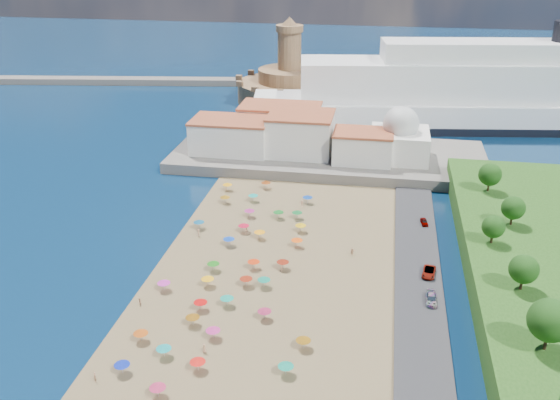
# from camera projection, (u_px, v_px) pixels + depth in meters

# --- Properties ---
(ground) EXTENTS (700.00, 700.00, 0.00)m
(ground) POSITION_uv_depth(u_px,v_px,m) (237.00, 289.00, 118.14)
(ground) COLOR #071938
(ground) RESTS_ON ground
(terrace) EXTENTS (90.00, 36.00, 3.00)m
(terrace) POSITION_uv_depth(u_px,v_px,m) (328.00, 157.00, 181.83)
(terrace) COLOR #59544C
(terrace) RESTS_ON ground
(jetty) EXTENTS (18.00, 70.00, 2.40)m
(jetty) POSITION_uv_depth(u_px,v_px,m) (276.00, 120.00, 216.98)
(jetty) COLOR #59544C
(jetty) RESTS_ON ground
(breakwater) EXTENTS (199.03, 34.77, 2.60)m
(breakwater) POSITION_uv_depth(u_px,v_px,m) (74.00, 81.00, 272.90)
(breakwater) COLOR #59544C
(breakwater) RESTS_ON ground
(waterfront_buildings) EXTENTS (57.00, 29.00, 11.00)m
(waterfront_buildings) POSITION_uv_depth(u_px,v_px,m) (285.00, 133.00, 181.89)
(waterfront_buildings) COLOR silver
(waterfront_buildings) RESTS_ON terrace
(domed_building) EXTENTS (16.00, 16.00, 15.00)m
(domed_building) POSITION_uv_depth(u_px,v_px,m) (400.00, 138.00, 173.89)
(domed_building) COLOR silver
(domed_building) RESTS_ON terrace
(fortress) EXTENTS (40.00, 40.00, 32.40)m
(fortress) POSITION_uv_depth(u_px,v_px,m) (289.00, 85.00, 241.84)
(fortress) COLOR #A27851
(fortress) RESTS_ON ground
(cruise_ship) EXTENTS (163.42, 46.77, 35.34)m
(cruise_ship) POSITION_uv_depth(u_px,v_px,m) (491.00, 97.00, 210.28)
(cruise_ship) COLOR black
(cruise_ship) RESTS_ON ground
(beach_parasols) EXTENTS (31.80, 117.21, 2.20)m
(beach_parasols) POSITION_uv_depth(u_px,v_px,m) (215.00, 311.00, 107.60)
(beach_parasols) COLOR gray
(beach_parasols) RESTS_ON beach
(beachgoers) EXTENTS (39.60, 91.85, 1.83)m
(beachgoers) POSITION_uv_depth(u_px,v_px,m) (217.00, 295.00, 114.38)
(beachgoers) COLOR tan
(beachgoers) RESTS_ON beach
(parked_cars) EXTENTS (3.09, 72.95, 1.43)m
(parked_cars) POSITION_uv_depth(u_px,v_px,m) (431.00, 294.00, 114.20)
(parked_cars) COLOR gray
(parked_cars) RESTS_ON promenade
(hillside_trees) EXTENTS (14.55, 106.21, 8.30)m
(hillside_trees) POSITION_uv_depth(u_px,v_px,m) (525.00, 283.00, 100.91)
(hillside_trees) COLOR #382314
(hillside_trees) RESTS_ON hillside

